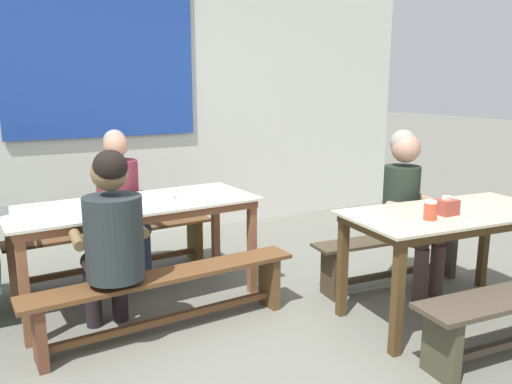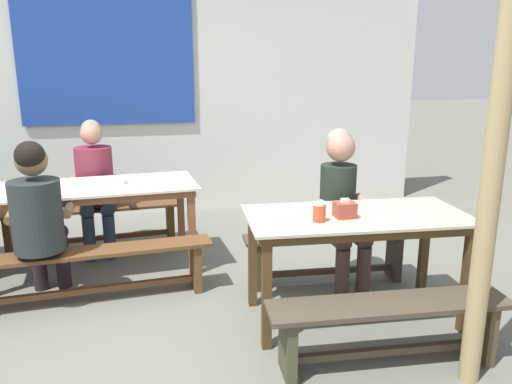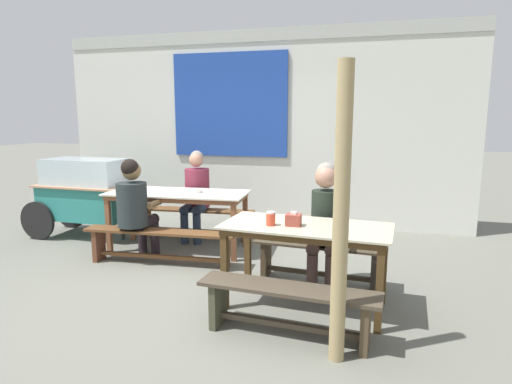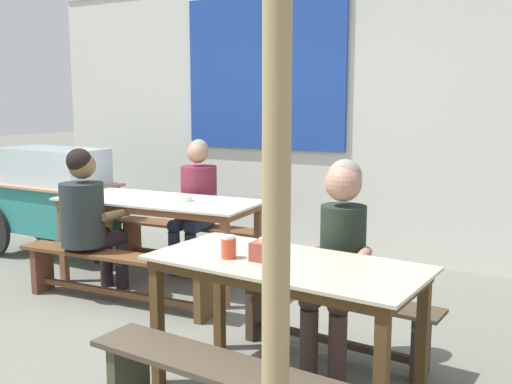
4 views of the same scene
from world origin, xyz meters
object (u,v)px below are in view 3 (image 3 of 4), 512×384
object	(u,v)px
bench_near_front	(288,303)
condiment_jar	(271,219)
soup_bowl	(196,191)
wooden_support_post	(341,218)
dining_table_far	(178,198)
person_right_near_table	(325,217)
person_left_back_turned	(135,204)
tissue_box	(293,220)
dining_table_near	(306,234)
person_center_facing	(196,190)
bench_near_back	(318,258)
bench_far_back	(194,218)
food_cart	(85,191)
bench_far_front	(160,241)

from	to	relation	value
bench_near_front	condiment_jar	xyz separation A→B (m)	(-0.27, 0.51, 0.55)
bench_near_front	condiment_jar	world-z (taller)	condiment_jar
condiment_jar	soup_bowl	bearing A→B (deg)	133.33
wooden_support_post	condiment_jar	bearing A→B (deg)	132.26
dining_table_far	person_right_near_table	distance (m)	2.13
person_left_back_turned	condiment_jar	world-z (taller)	person_left_back_turned
tissue_box	soup_bowl	bearing A→B (deg)	138.37
dining_table_near	person_center_facing	bearing A→B (deg)	135.40
bench_near_back	bench_near_front	xyz separation A→B (m)	(-0.09, -1.22, 0.01)
person_center_facing	person_left_back_turned	world-z (taller)	person_center_facing
condiment_jar	person_center_facing	bearing A→B (deg)	128.82
bench_far_back	tissue_box	distance (m)	2.71
condiment_jar	bench_far_back	bearing A→B (deg)	129.15
bench_near_back	bench_near_front	bearing A→B (deg)	-94.12
dining_table_far	tissue_box	bearing A→B (deg)	-36.80
person_right_near_table	condiment_jar	distance (m)	0.76
bench_far_back	dining_table_near	bearing A→B (deg)	-44.48
person_center_facing	person_left_back_turned	size ratio (longest dim) A/B	1.00
bench_far_back	person_center_facing	distance (m)	0.44
dining_table_far	person_right_near_table	bearing A→B (deg)	-20.56
person_left_back_turned	tissue_box	bearing A→B (deg)	-20.11
food_cart	person_right_near_table	bearing A→B (deg)	-15.38
dining_table_far	soup_bowl	size ratio (longest dim) A/B	12.21
bench_far_back	bench_near_back	bearing A→B (deg)	-33.09
dining_table_far	condiment_jar	size ratio (longest dim) A/B	14.65
bench_near_back	person_center_facing	xyz separation A→B (m)	(-1.91, 1.23, 0.44)
dining_table_far	soup_bowl	xyz separation A→B (m)	(0.25, 0.03, 0.10)
bench_far_front	bench_near_back	world-z (taller)	same
bench_near_front	soup_bowl	xyz separation A→B (m)	(-1.59, 1.92, 0.51)
person_left_back_turned	food_cart	bearing A→B (deg)	148.13
bench_near_front	person_left_back_turned	size ratio (longest dim) A/B	1.17
person_right_near_table	tissue_box	bearing A→B (deg)	-110.50
bench_near_back	wooden_support_post	size ratio (longest dim) A/B	0.67
dining_table_near	condiment_jar	size ratio (longest dim) A/B	12.31
dining_table_far	food_cart	bearing A→B (deg)	171.47
dining_table_far	dining_table_near	distance (m)	2.28
tissue_box	soup_bowl	world-z (taller)	tissue_box
bench_far_front	person_left_back_turned	bearing A→B (deg)	173.71
bench_far_back	person_right_near_table	world-z (taller)	person_right_near_table
dining_table_near	tissue_box	distance (m)	0.18
dining_table_near	bench_far_back	distance (m)	2.73
bench_far_front	wooden_support_post	bearing A→B (deg)	-34.41
person_left_back_turned	soup_bowl	xyz separation A→B (m)	(0.54, 0.60, 0.08)
food_cart	person_right_near_table	world-z (taller)	person_right_near_table
bench_far_back	person_right_near_table	xyz separation A→B (m)	(2.03, -1.36, 0.46)
food_cart	person_right_near_table	xyz separation A→B (m)	(3.59, -0.99, 0.06)
bench_far_front	condiment_jar	bearing A→B (deg)	-26.66
bench_far_back	person_right_near_table	size ratio (longest dim) A/B	1.37
dining_table_far	tissue_box	distance (m)	2.22
dining_table_near	bench_near_back	world-z (taller)	dining_table_near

